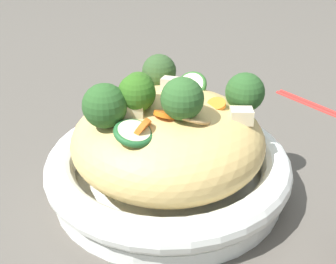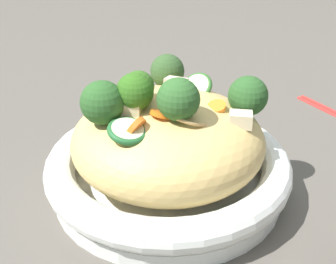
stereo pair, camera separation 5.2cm
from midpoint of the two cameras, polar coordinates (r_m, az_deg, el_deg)
ground_plane at (r=0.57m, az=-2.66°, el=-7.35°), size 3.00×3.00×0.00m
serving_bowl at (r=0.55m, az=-2.73°, el=-4.90°), size 0.30×0.30×0.06m
noodle_heap at (r=0.53m, az=-2.83°, el=-1.05°), size 0.23×0.23×0.11m
broccoli_florets at (r=0.50m, az=-3.39°, el=5.04°), size 0.19×0.21×0.07m
carrot_coins at (r=0.47m, az=-3.19°, el=1.73°), size 0.07×0.11×0.03m
zucchini_slices at (r=0.50m, az=-3.49°, el=2.83°), size 0.06×0.19×0.03m
chicken_chunks at (r=0.50m, az=-2.80°, el=3.52°), size 0.14×0.11×0.04m
chopsticks_pair at (r=0.79m, az=18.81°, el=2.41°), size 0.22×0.12×0.01m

